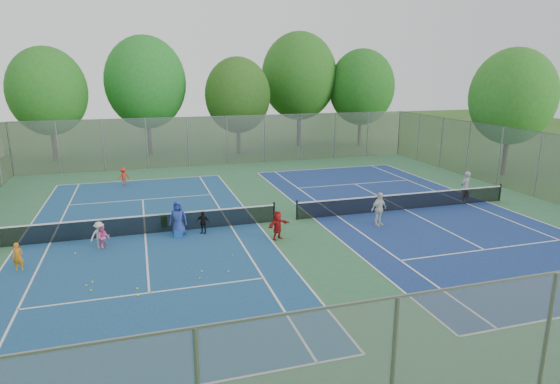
# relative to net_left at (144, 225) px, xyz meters

# --- Properties ---
(ground) EXTENTS (120.00, 120.00, 0.00)m
(ground) POSITION_rel_net_left_xyz_m (7.00, 0.00, -0.46)
(ground) COLOR #2C541A
(ground) RESTS_ON ground
(court_pad) EXTENTS (32.00, 32.00, 0.01)m
(court_pad) POSITION_rel_net_left_xyz_m (7.00, 0.00, -0.45)
(court_pad) COLOR #326A43
(court_pad) RESTS_ON ground
(court_left) EXTENTS (10.97, 23.77, 0.01)m
(court_left) POSITION_rel_net_left_xyz_m (0.00, 0.00, -0.44)
(court_left) COLOR navy
(court_left) RESTS_ON court_pad
(court_right) EXTENTS (10.97, 23.77, 0.01)m
(court_right) POSITION_rel_net_left_xyz_m (14.00, 0.00, -0.44)
(court_right) COLOR navy
(court_right) RESTS_ON court_pad
(net_left) EXTENTS (12.87, 0.10, 0.91)m
(net_left) POSITION_rel_net_left_xyz_m (0.00, 0.00, 0.00)
(net_left) COLOR black
(net_left) RESTS_ON ground
(net_right) EXTENTS (12.87, 0.10, 0.91)m
(net_right) POSITION_rel_net_left_xyz_m (14.00, 0.00, 0.00)
(net_right) COLOR black
(net_right) RESTS_ON ground
(fence_north) EXTENTS (32.00, 0.10, 4.00)m
(fence_north) POSITION_rel_net_left_xyz_m (7.00, 16.00, 1.54)
(fence_north) COLOR gray
(fence_north) RESTS_ON ground
(fence_south) EXTENTS (32.00, 0.10, 4.00)m
(fence_south) POSITION_rel_net_left_xyz_m (7.00, -16.00, 1.54)
(fence_south) COLOR gray
(fence_south) RESTS_ON ground
(fence_east) EXTENTS (0.10, 32.00, 4.00)m
(fence_east) POSITION_rel_net_left_xyz_m (23.00, 0.00, 1.54)
(fence_east) COLOR gray
(fence_east) RESTS_ON ground
(tree_nw) EXTENTS (6.40, 6.40, 9.58)m
(tree_nw) POSITION_rel_net_left_xyz_m (-7.00, 22.00, 5.44)
(tree_nw) COLOR #443326
(tree_nw) RESTS_ON ground
(tree_nl) EXTENTS (7.20, 7.20, 10.69)m
(tree_nl) POSITION_rel_net_left_xyz_m (1.00, 23.00, 6.09)
(tree_nl) COLOR #443326
(tree_nl) RESTS_ON ground
(tree_nc) EXTENTS (6.00, 6.00, 8.85)m
(tree_nc) POSITION_rel_net_left_xyz_m (9.00, 21.00, 4.94)
(tree_nc) COLOR #443326
(tree_nc) RESTS_ON ground
(tree_nr) EXTENTS (7.60, 7.60, 11.42)m
(tree_nr) POSITION_rel_net_left_xyz_m (16.00, 24.00, 6.59)
(tree_nr) COLOR #443326
(tree_nr) RESTS_ON ground
(tree_ne) EXTENTS (6.60, 6.60, 9.77)m
(tree_ne) POSITION_rel_net_left_xyz_m (22.00, 22.00, 5.51)
(tree_ne) COLOR #443326
(tree_ne) RESTS_ON ground
(tree_side_e) EXTENTS (6.00, 6.00, 9.20)m
(tree_side_e) POSITION_rel_net_left_xyz_m (26.00, 6.00, 5.29)
(tree_side_e) COLOR #443326
(tree_side_e) RESTS_ON ground
(ball_crate) EXTENTS (0.40, 0.40, 0.31)m
(ball_crate) POSITION_rel_net_left_xyz_m (1.48, -0.92, -0.30)
(ball_crate) COLOR #174FB1
(ball_crate) RESTS_ON ground
(ball_hopper) EXTENTS (0.32, 0.32, 0.59)m
(ball_hopper) POSITION_rel_net_left_xyz_m (0.93, 0.80, -0.16)
(ball_hopper) COLOR #248525
(ball_hopper) RESTS_ON ground
(student_a) EXTENTS (0.42, 0.28, 1.12)m
(student_a) POSITION_rel_net_left_xyz_m (-4.75, -2.91, 0.11)
(student_a) COLOR orange
(student_a) RESTS_ON ground
(student_b) EXTENTS (0.55, 0.45, 1.05)m
(student_b) POSITION_rel_net_left_xyz_m (-1.73, -1.45, 0.07)
(student_b) COLOR #E85A9C
(student_b) RESTS_ON ground
(student_c) EXTENTS (0.88, 0.66, 1.20)m
(student_c) POSITION_rel_net_left_xyz_m (-1.90, -1.32, 0.15)
(student_c) COLOR beige
(student_c) RESTS_ON ground
(student_d) EXTENTS (0.70, 0.55, 1.11)m
(student_d) POSITION_rel_net_left_xyz_m (2.66, -0.70, 0.10)
(student_d) COLOR black
(student_d) RESTS_ON ground
(student_e) EXTENTS (0.95, 0.77, 1.69)m
(student_e) POSITION_rel_net_left_xyz_m (1.54, -0.60, 0.39)
(student_e) COLOR #273B91
(student_e) RESTS_ON ground
(student_f) EXTENTS (1.30, 0.89, 1.35)m
(student_f) POSITION_rel_net_left_xyz_m (5.82, -2.51, 0.22)
(student_f) COLOR #A11717
(student_f) RESTS_ON ground
(child_far_baseline) EXTENTS (0.92, 0.74, 1.24)m
(child_far_baseline) POSITION_rel_net_left_xyz_m (-1.13, 10.59, 0.16)
(child_far_baseline) COLOR red
(child_far_baseline) RESTS_ON ground
(instructor) EXTENTS (0.79, 0.64, 1.89)m
(instructor) POSITION_rel_net_left_xyz_m (18.07, 0.23, 0.49)
(instructor) COLOR #969698
(instructor) RESTS_ON ground
(teen_court_b) EXTENTS (1.08, 0.71, 1.71)m
(teen_court_b) POSITION_rel_net_left_xyz_m (11.22, -2.04, 0.40)
(teen_court_b) COLOR silver
(teen_court_b) RESTS_ON ground
(tennis_ball_0) EXTENTS (0.07, 0.07, 0.07)m
(tennis_ball_0) POSITION_rel_net_left_xyz_m (-0.40, -6.00, -0.42)
(tennis_ball_0) COLOR yellow
(tennis_ball_0) RESTS_ON ground
(tennis_ball_1) EXTENTS (0.07, 0.07, 0.07)m
(tennis_ball_1) POSITION_rel_net_left_xyz_m (-1.95, -4.97, -0.42)
(tennis_ball_1) COLOR #BBDF33
(tennis_ball_1) RESTS_ON ground
(tennis_ball_2) EXTENTS (0.07, 0.07, 0.07)m
(tennis_ball_2) POSITION_rel_net_left_xyz_m (1.82, -5.80, -0.42)
(tennis_ball_2) COLOR #B0D230
(tennis_ball_2) RESTS_ON ground
(tennis_ball_3) EXTENTS (0.07, 0.07, 0.07)m
(tennis_ball_3) POSITION_rel_net_left_xyz_m (-0.37, -6.56, -0.42)
(tennis_ball_3) COLOR #D0E334
(tennis_ball_3) RESTS_ON ground
(tennis_ball_4) EXTENTS (0.07, 0.07, 0.07)m
(tennis_ball_4) POSITION_rel_net_left_xyz_m (-2.88, -1.79, -0.42)
(tennis_ball_4) COLOR #B2DA32
(tennis_ball_4) RESTS_ON ground
(tennis_ball_5) EXTENTS (0.07, 0.07, 0.07)m
(tennis_ball_5) POSITION_rel_net_left_xyz_m (-1.95, -5.69, -0.42)
(tennis_ball_5) COLOR #D5E535
(tennis_ball_5) RESTS_ON ground
(tennis_ball_6) EXTENTS (0.07, 0.07, 0.07)m
(tennis_ball_6) POSITION_rel_net_left_xyz_m (-2.14, -5.22, -0.42)
(tennis_ball_6) COLOR #B7D531
(tennis_ball_6) RESTS_ON ground
(tennis_ball_7) EXTENTS (0.07, 0.07, 0.07)m
(tennis_ball_7) POSITION_rel_net_left_xyz_m (3.43, -3.94, -0.42)
(tennis_ball_7) COLOR #B2C52D
(tennis_ball_7) RESTS_ON ground
(tennis_ball_8) EXTENTS (0.07, 0.07, 0.07)m
(tennis_ball_8) POSITION_rel_net_left_xyz_m (2.95, -5.50, -0.42)
(tennis_ball_8) COLOR #A9CE30
(tennis_ball_8) RESTS_ON ground
(tennis_ball_9) EXTENTS (0.07, 0.07, 0.07)m
(tennis_ball_9) POSITION_rel_net_left_xyz_m (1.99, -5.17, -0.42)
(tennis_ball_9) COLOR #C9EA36
(tennis_ball_9) RESTS_ON ground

